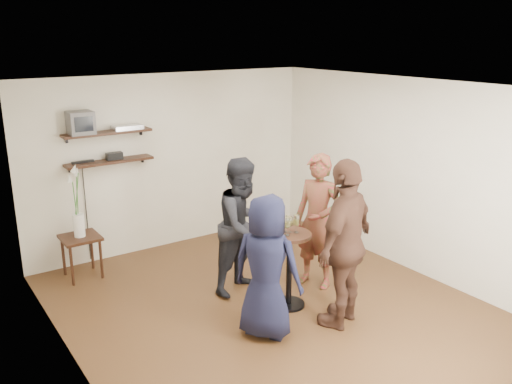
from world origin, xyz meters
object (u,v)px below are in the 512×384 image
dvd_deck (127,127)px  person_plaid (318,221)px  side_table (81,243)px  person_navy (267,267)px  drinks_table (289,260)px  person_brown (345,244)px  radio (114,156)px  person_dark (244,225)px  crt_monitor (80,123)px

dvd_deck → person_plaid: (1.58, -2.23, -1.03)m
side_table → person_navy: 2.84m
dvd_deck → side_table: (-0.86, -0.31, -1.42)m
drinks_table → person_brown: size_ratio=0.49×
drinks_table → person_brown: 0.78m
dvd_deck → radio: size_ratio=1.82×
person_plaid → person_dark: 0.94m
person_plaid → drinks_table: bearing=-90.0°
person_navy → person_brown: (0.85, -0.27, 0.16)m
side_table → person_dark: size_ratio=0.34×
person_navy → person_brown: 0.91m
person_plaid → person_navy: 1.39m
person_dark → person_navy: 1.11m
person_navy → person_brown: person_brown is taller
person_plaid → person_dark: (-0.85, 0.41, -0.00)m
person_plaid → person_navy: size_ratio=1.10×
drinks_table → person_plaid: bearing=21.8°
person_dark → side_table: bearing=119.3°
drinks_table → person_navy: person_navy is taller
crt_monitor → person_navy: crt_monitor is taller
person_dark → dvd_deck: bearing=94.7°
drinks_table → person_dark: person_dark is taller
radio → person_navy: person_navy is taller
drinks_table → person_plaid: person_plaid is taller
person_dark → person_navy: bearing=-127.4°
drinks_table → person_navy: bearing=-147.8°
person_navy → side_table: bearing=-7.0°
person_plaid → person_brown: 0.98m
side_table → drinks_table: 2.83m
person_plaid → crt_monitor: bearing=-157.1°
person_dark → person_brown: size_ratio=0.91×
person_plaid → person_brown: person_brown is taller
crt_monitor → person_dark: crt_monitor is taller
person_plaid → person_navy: person_plaid is taller
person_brown → crt_monitor: bearing=-82.0°
person_navy → crt_monitor: bearing=-13.4°
dvd_deck → person_brown: size_ratio=0.21×
radio → person_plaid: 2.93m
person_dark → person_navy: person_dark is taller
crt_monitor → person_dark: 2.55m
crt_monitor → dvd_deck: 0.64m
radio → person_brown: size_ratio=0.12×
drinks_table → crt_monitor: bearing=122.1°
person_plaid → person_brown: bearing=-44.8°
person_plaid → person_navy: (-1.23, -0.63, -0.08)m
drinks_table → radio: bearing=114.6°
person_navy → person_dark: bearing=-52.6°
side_table → person_plaid: size_ratio=0.33×
crt_monitor → person_brown: size_ratio=0.17×
dvd_deck → drinks_table: bearing=-69.5°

